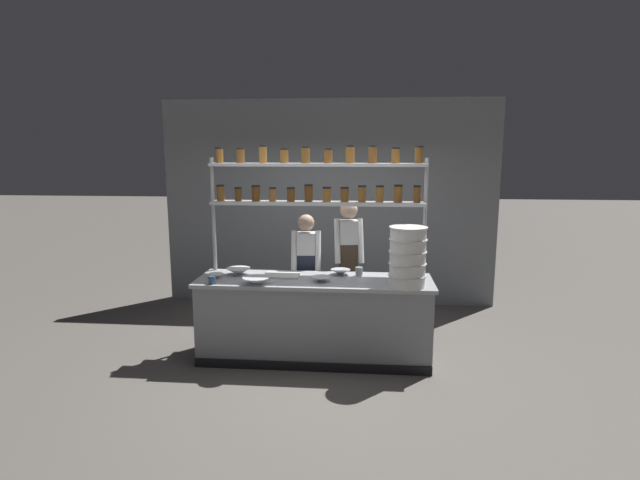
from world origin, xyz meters
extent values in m
plane|color=#5B5651|center=(0.00, 0.00, 0.00)|extent=(40.00, 40.00, 0.00)
cube|color=gray|center=(0.00, 2.18, 1.54)|extent=(5.00, 0.12, 3.08)
cube|color=gray|center=(0.00, 0.00, 0.44)|extent=(2.54, 0.72, 0.88)
cube|color=#ADAFB5|center=(0.00, 0.00, 0.90)|extent=(2.60, 0.76, 0.04)
cube|color=black|center=(0.00, -0.36, 0.05)|extent=(2.54, 0.03, 0.10)
cylinder|color=#ADAFB5|center=(-1.22, 0.33, 1.12)|extent=(0.04, 0.04, 2.24)
cylinder|color=#ADAFB5|center=(1.22, 0.33, 1.12)|extent=(0.04, 0.04, 2.24)
cube|color=#ADAFB5|center=(0.00, 0.33, 1.73)|extent=(2.44, 0.28, 0.04)
cylinder|color=brown|center=(-1.13, 0.33, 1.83)|extent=(0.09, 0.09, 0.17)
cylinder|color=black|center=(-1.13, 0.33, 1.92)|extent=(0.09, 0.09, 0.02)
cylinder|color=#513314|center=(-0.92, 0.33, 1.82)|extent=(0.08, 0.08, 0.14)
cylinder|color=black|center=(-0.92, 0.33, 1.90)|extent=(0.08, 0.08, 0.02)
cylinder|color=#513314|center=(-0.71, 0.33, 1.83)|extent=(0.10, 0.10, 0.17)
cylinder|color=black|center=(-0.71, 0.33, 1.92)|extent=(0.10, 0.10, 0.02)
cylinder|color=brown|center=(-0.52, 0.33, 1.82)|extent=(0.08, 0.08, 0.14)
cylinder|color=black|center=(-0.52, 0.33, 1.90)|extent=(0.08, 0.08, 0.02)
cylinder|color=#513314|center=(-0.30, 0.33, 1.82)|extent=(0.09, 0.09, 0.15)
cylinder|color=black|center=(-0.30, 0.33, 1.90)|extent=(0.09, 0.09, 0.02)
cylinder|color=#513314|center=(-0.10, 0.33, 1.83)|extent=(0.10, 0.10, 0.18)
cylinder|color=black|center=(-0.10, 0.33, 1.93)|extent=(0.10, 0.10, 0.02)
cylinder|color=brown|center=(0.11, 0.33, 1.82)|extent=(0.10, 0.10, 0.15)
cylinder|color=black|center=(0.11, 0.33, 1.91)|extent=(0.10, 0.10, 0.02)
cylinder|color=brown|center=(0.31, 0.33, 1.82)|extent=(0.10, 0.10, 0.15)
cylinder|color=black|center=(0.31, 0.33, 1.91)|extent=(0.10, 0.10, 0.02)
cylinder|color=brown|center=(0.51, 0.33, 1.83)|extent=(0.09, 0.09, 0.17)
cylinder|color=black|center=(0.51, 0.33, 1.93)|extent=(0.09, 0.09, 0.02)
cylinder|color=brown|center=(0.71, 0.33, 1.83)|extent=(0.09, 0.09, 0.17)
cylinder|color=black|center=(0.71, 0.33, 1.93)|extent=(0.09, 0.09, 0.02)
cylinder|color=brown|center=(0.92, 0.33, 1.84)|extent=(0.10, 0.10, 0.18)
cylinder|color=black|center=(0.92, 0.33, 1.94)|extent=(0.10, 0.10, 0.02)
cylinder|color=brown|center=(1.13, 0.33, 1.83)|extent=(0.08, 0.08, 0.17)
cylinder|color=black|center=(1.13, 0.33, 1.93)|extent=(0.08, 0.08, 0.02)
cube|color=#ADAFB5|center=(0.00, 0.33, 2.16)|extent=(2.44, 0.28, 0.04)
cylinder|color=brown|center=(-1.13, 0.33, 2.26)|extent=(0.09, 0.09, 0.16)
cylinder|color=black|center=(-1.13, 0.33, 2.35)|extent=(0.09, 0.09, 0.02)
cylinder|color=brown|center=(-0.88, 0.33, 2.26)|extent=(0.09, 0.09, 0.15)
cylinder|color=black|center=(-0.88, 0.33, 2.34)|extent=(0.09, 0.09, 0.02)
cylinder|color=brown|center=(-0.62, 0.33, 2.27)|extent=(0.09, 0.09, 0.18)
cylinder|color=black|center=(-0.62, 0.33, 2.37)|extent=(0.09, 0.09, 0.02)
cylinder|color=brown|center=(-0.37, 0.33, 2.26)|extent=(0.09, 0.09, 0.15)
cylinder|color=black|center=(-0.37, 0.33, 2.34)|extent=(0.09, 0.09, 0.02)
cylinder|color=brown|center=(-0.13, 0.33, 2.27)|extent=(0.10, 0.10, 0.17)
cylinder|color=black|center=(-0.13, 0.33, 2.36)|extent=(0.10, 0.10, 0.02)
cylinder|color=brown|center=(0.12, 0.33, 2.26)|extent=(0.09, 0.09, 0.15)
cylinder|color=black|center=(0.12, 0.33, 2.34)|extent=(0.10, 0.10, 0.02)
cylinder|color=brown|center=(0.37, 0.33, 2.27)|extent=(0.10, 0.10, 0.18)
cylinder|color=black|center=(0.37, 0.33, 2.37)|extent=(0.10, 0.10, 0.02)
cylinder|color=brown|center=(0.62, 0.33, 2.27)|extent=(0.09, 0.09, 0.18)
cylinder|color=black|center=(0.62, 0.33, 2.37)|extent=(0.10, 0.10, 0.02)
cylinder|color=brown|center=(0.87, 0.33, 2.26)|extent=(0.09, 0.09, 0.16)
cylinder|color=black|center=(0.87, 0.33, 2.35)|extent=(0.09, 0.09, 0.02)
cylinder|color=brown|center=(1.13, 0.33, 2.27)|extent=(0.09, 0.09, 0.17)
cylinder|color=black|center=(1.13, 0.33, 2.36)|extent=(0.09, 0.09, 0.02)
cylinder|color=black|center=(-0.24, 0.56, 0.38)|extent=(0.11, 0.11, 0.75)
cylinder|color=black|center=(-0.08, 0.57, 0.38)|extent=(0.11, 0.11, 0.75)
cube|color=#232838|center=(-0.16, 0.56, 0.92)|extent=(0.23, 0.19, 0.33)
cube|color=white|center=(-0.16, 0.56, 1.22)|extent=(0.23, 0.20, 0.27)
sphere|color=tan|center=(-0.16, 0.56, 1.47)|extent=(0.20, 0.20, 0.20)
cylinder|color=white|center=(-0.30, 0.49, 1.13)|extent=(0.08, 0.24, 0.50)
cylinder|color=white|center=(-0.01, 0.51, 1.13)|extent=(0.08, 0.24, 0.50)
cylinder|color=black|center=(0.27, 0.73, 0.41)|extent=(0.11, 0.11, 0.83)
cylinder|color=black|center=(0.43, 0.76, 0.41)|extent=(0.11, 0.11, 0.83)
cube|color=#473828|center=(0.35, 0.74, 1.01)|extent=(0.24, 0.20, 0.36)
cube|color=white|center=(0.35, 0.74, 1.33)|extent=(0.24, 0.21, 0.29)
sphere|color=beige|center=(0.35, 0.74, 1.61)|extent=(0.22, 0.22, 0.22)
cylinder|color=white|center=(0.21, 0.66, 1.23)|extent=(0.10, 0.26, 0.54)
cylinder|color=white|center=(0.50, 0.71, 1.23)|extent=(0.10, 0.26, 0.54)
cylinder|color=white|center=(0.99, -0.23, 0.98)|extent=(0.37, 0.37, 0.11)
cylinder|color=silver|center=(0.99, -0.23, 1.04)|extent=(0.39, 0.39, 0.01)
cylinder|color=white|center=(0.99, -0.23, 1.10)|extent=(0.37, 0.37, 0.11)
cylinder|color=silver|center=(0.99, -0.23, 1.17)|extent=(0.39, 0.39, 0.01)
cylinder|color=white|center=(0.99, -0.23, 1.23)|extent=(0.37, 0.37, 0.11)
cylinder|color=silver|center=(0.99, -0.23, 1.29)|extent=(0.39, 0.39, 0.01)
cylinder|color=white|center=(0.99, -0.23, 1.36)|extent=(0.37, 0.37, 0.11)
cylinder|color=silver|center=(0.99, -0.23, 1.42)|extent=(0.39, 0.39, 0.01)
cylinder|color=white|center=(0.99, -0.23, 1.48)|extent=(0.37, 0.37, 0.11)
cylinder|color=silver|center=(0.99, -0.23, 1.55)|extent=(0.39, 0.39, 0.01)
cube|color=silver|center=(-0.38, 0.08, 0.93)|extent=(0.40, 0.26, 0.02)
cylinder|color=silver|center=(0.08, -0.11, 0.93)|extent=(0.10, 0.10, 0.01)
cone|color=silver|center=(0.08, -0.11, 0.95)|extent=(0.21, 0.21, 0.06)
cylinder|color=#B2B7BC|center=(0.28, 0.22, 0.93)|extent=(0.10, 0.10, 0.01)
cone|color=#B2B7BC|center=(0.28, 0.22, 0.95)|extent=(0.23, 0.23, 0.06)
cylinder|color=silver|center=(-0.59, -0.29, 0.93)|extent=(0.13, 0.13, 0.01)
cone|color=silver|center=(-0.59, -0.29, 0.96)|extent=(0.29, 0.29, 0.08)
cylinder|color=white|center=(-0.89, 0.12, 0.93)|extent=(0.13, 0.13, 0.01)
cone|color=white|center=(-0.89, 0.12, 0.96)|extent=(0.28, 0.28, 0.08)
cylinder|color=silver|center=(-1.10, -0.05, 0.93)|extent=(0.08, 0.08, 0.01)
cone|color=silver|center=(-1.10, -0.05, 0.94)|extent=(0.18, 0.18, 0.05)
cylinder|color=#B2B7BC|center=(0.49, 0.19, 0.97)|extent=(0.08, 0.08, 0.10)
cylinder|color=#334C70|center=(-1.07, -0.31, 0.96)|extent=(0.07, 0.07, 0.09)
camera|label=1|loc=(0.53, -5.33, 2.31)|focal=28.00mm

